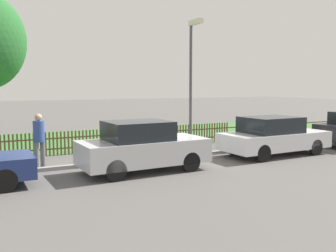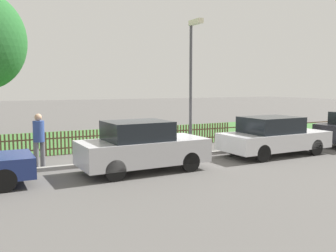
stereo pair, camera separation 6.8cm
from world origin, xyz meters
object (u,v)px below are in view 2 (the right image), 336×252
(parked_car_navy_estate, at_px, (273,136))
(covered_motorcycle, at_px, (151,138))
(pedestrian_near_fence, at_px, (39,137))
(street_lamp, at_px, (192,70))
(parked_car_black_saloon, at_px, (142,146))

(parked_car_navy_estate, bearing_deg, covered_motorcycle, 148.47)
(pedestrian_near_fence, height_order, street_lamp, street_lamp)
(parked_car_navy_estate, distance_m, pedestrian_near_fence, 8.45)
(parked_car_black_saloon, xyz_separation_m, pedestrian_near_fence, (-2.75, 1.94, 0.21))
(parked_car_navy_estate, distance_m, street_lamp, 4.00)
(parked_car_black_saloon, relative_size, street_lamp, 0.78)
(parked_car_navy_estate, height_order, covered_motorcycle, parked_car_navy_estate)
(parked_car_navy_estate, bearing_deg, pedestrian_near_fence, 166.57)
(covered_motorcycle, bearing_deg, pedestrian_near_fence, -175.92)
(parked_car_black_saloon, bearing_deg, street_lamp, 31.75)
(covered_motorcycle, bearing_deg, street_lamp, -26.62)
(parked_car_navy_estate, height_order, pedestrian_near_fence, pedestrian_near_fence)
(street_lamp, bearing_deg, parked_car_black_saloon, -146.68)
(street_lamp, bearing_deg, covered_motorcycle, 157.41)
(covered_motorcycle, bearing_deg, parked_car_navy_estate, -33.93)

